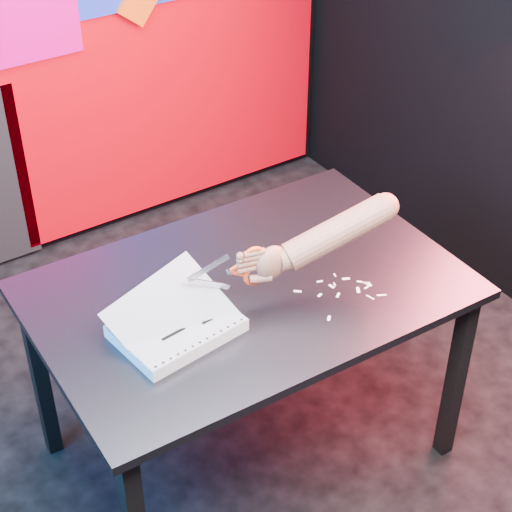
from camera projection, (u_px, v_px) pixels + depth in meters
room at (211, 105)px, 2.33m from camera, size 3.01×3.01×2.71m
backdrop at (45, 56)px, 3.57m from camera, size 2.88×0.05×2.08m
work_table at (247, 306)px, 2.70m from camera, size 1.33×0.91×0.75m
printout_stack at (176, 327)px, 2.46m from camera, size 0.38×0.29×0.18m
scissors at (249, 267)px, 2.50m from camera, size 0.24×0.07×0.14m
hand_forearm at (326, 237)px, 2.54m from camera, size 0.49×0.17×0.22m
paper_clippings at (345, 289)px, 2.64m from camera, size 0.23×0.18×0.00m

